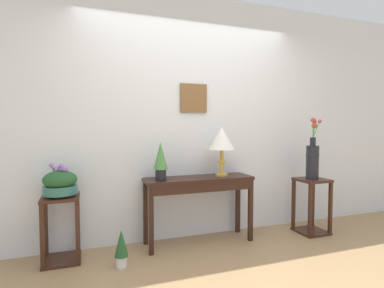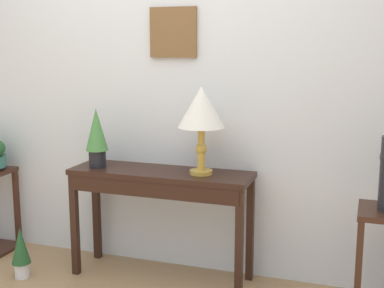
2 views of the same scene
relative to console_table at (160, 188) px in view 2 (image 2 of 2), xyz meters
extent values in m
cube|color=silver|center=(-0.03, 0.29, 0.78)|extent=(9.00, 0.10, 2.80)
cube|color=brown|center=(0.01, 0.23, 1.00)|extent=(0.32, 0.02, 0.33)
cube|color=#B87895|center=(0.01, 0.22, 1.00)|extent=(0.26, 0.01, 0.26)
cube|color=black|center=(0.00, 0.02, 0.10)|extent=(1.20, 0.36, 0.03)
cube|color=black|center=(0.00, -0.14, 0.03)|extent=(1.13, 0.03, 0.10)
cube|color=black|center=(-0.57, -0.13, -0.27)|extent=(0.04, 0.04, 0.70)
cube|color=black|center=(0.57, -0.13, -0.27)|extent=(0.04, 0.04, 0.70)
cube|color=black|center=(-0.57, 0.17, -0.27)|extent=(0.04, 0.04, 0.70)
cube|color=black|center=(0.57, 0.17, -0.27)|extent=(0.04, 0.04, 0.70)
cylinder|color=gold|center=(0.28, 0.02, 0.13)|extent=(0.15, 0.15, 0.02)
cylinder|color=gold|center=(0.28, 0.02, 0.21)|extent=(0.05, 0.05, 0.14)
sphere|color=gold|center=(0.28, 0.02, 0.27)|extent=(0.07, 0.07, 0.07)
cylinder|color=gold|center=(0.28, 0.02, 0.34)|extent=(0.04, 0.04, 0.14)
cone|color=white|center=(0.28, 0.02, 0.54)|extent=(0.29, 0.29, 0.26)
cylinder|color=black|center=(-0.44, -0.02, 0.17)|extent=(0.11, 0.11, 0.11)
cone|color=#478442|center=(-0.44, -0.02, 0.37)|extent=(0.15, 0.15, 0.28)
cube|color=#381E14|center=(-1.26, 0.17, -0.31)|extent=(0.04, 0.04, 0.57)
cube|color=#381E14|center=(1.26, -0.29, -0.29)|extent=(0.04, 0.03, 0.60)
cube|color=#381E14|center=(1.26, 0.01, -0.29)|extent=(0.04, 0.04, 0.60)
cylinder|color=silver|center=(-0.88, -0.30, -0.57)|extent=(0.10, 0.10, 0.11)
cone|color=#235128|center=(-0.88, -0.30, -0.39)|extent=(0.13, 0.13, 0.25)
camera|label=1|loc=(-1.18, -3.06, 0.66)|focal=28.23mm
camera|label=2|loc=(1.27, -3.04, 0.90)|focal=48.93mm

